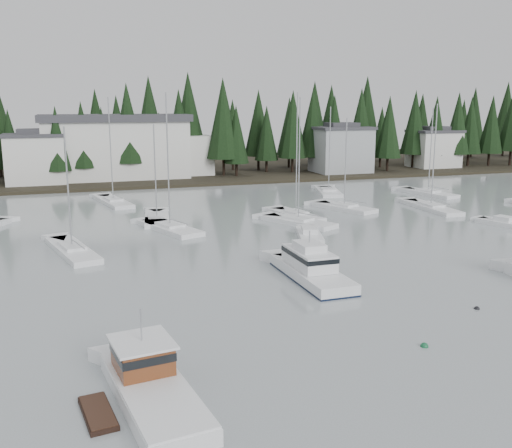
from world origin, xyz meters
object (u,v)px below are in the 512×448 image
Objects in this scene: cabin_cruiser_center at (311,270)px; sailboat_2 at (72,252)px; lobster_boat_brown at (149,389)px; house_east_a at (341,149)px; harbor_inn at (128,147)px; house_west at (35,158)px; sailboat_4 at (157,220)px; sailboat_12 at (296,216)px; sailboat_3 at (328,193)px; runabout_2 at (504,224)px; sailboat_6 at (431,209)px; sailboat_7 at (344,209)px; sailboat_5 at (428,194)px; house_east_b at (434,148)px; sailboat_13 at (170,229)px; sailboat_8 at (113,203)px; runabout_1 at (309,236)px; sailboat_11 at (298,223)px.

sailboat_2 is (-17.22, 13.85, -0.58)m from cabin_cruiser_center.
house_east_a is at bearing -39.88° from lobster_boat_brown.
harbor_inn reaches higher than lobster_boat_brown.
harbor_inn reaches higher than house_west.
sailboat_12 reaches higher than sailboat_4.
runabout_2 is at bearing -146.46° from sailboat_3.
sailboat_7 is (-10.55, 3.32, -0.01)m from sailboat_6.
house_east_b is at bearing -48.24° from sailboat_5.
runabout_2 is at bearing -94.68° from house_east_a.
sailboat_5 reaches higher than sailboat_7.
sailboat_5 reaches higher than sailboat_2.
house_west is at bearing -1.80° from lobster_boat_brown.
lobster_boat_brown is 41.05m from sailboat_4.
cabin_cruiser_center is 1.61× the size of runabout_2.
house_east_a is at bearing -65.11° from sailboat_13.
cabin_cruiser_center is at bearing -174.91° from sailboat_8.
sailboat_6 is (-6.75, -10.32, 0.00)m from sailboat_5.
sailboat_5 is 34.12m from runabout_1.
sailboat_8 is at bearing 104.47° from sailboat_3.
house_east_b is 63.18m from sailboat_11.
sailboat_6 is at bearing -37.99° from house_west.
sailboat_12 reaches higher than sailboat_7.
sailboat_11 is at bearing -122.17° from house_east_a.
sailboat_6 reaches higher than cabin_cruiser_center.
sailboat_6 is at bearing -106.42° from sailboat_13.
house_east_a is at bearing -77.06° from sailboat_8.
sailboat_8 reaches higher than sailboat_6.
harbor_inn is at bearing 8.64° from sailboat_12.
lobster_boat_brown is 0.62× the size of sailboat_12.
cabin_cruiser_center is 30.12m from sailboat_7.
lobster_boat_brown is 49.59m from runabout_2.
house_east_b is 56.30m from runabout_2.
house_east_b is 41.32m from sailboat_3.
sailboat_11 is at bearing 103.69° from sailboat_7.
sailboat_12 is at bearing 159.65° from sailboat_3.
sailboat_5 is (13.41, -5.79, -0.00)m from sailboat_3.
sailboat_8 is at bearing 24.17° from sailboat_4.
house_west is 0.65× the size of sailboat_13.
sailboat_6 is at bearing -92.77° from sailboat_2.
sailboat_11 reaches higher than house_east_a.
house_east_a is 0.80× the size of sailboat_5.
runabout_1 is at bearing -135.11° from house_east_b.
house_west is 0.32× the size of harbor_inn.
sailboat_5 is at bearing -37.54° from harbor_inn.
sailboat_4 is (-0.83, -37.39, -5.72)m from harbor_inn.
house_west is at bearing 54.75° from sailboat_6.
runabout_1 is at bearing 67.37° from runabout_2.
sailboat_5 is at bearing -89.97° from sailboat_11.
lobster_boat_brown is 66.84m from sailboat_5.
sailboat_13 reaches higher than runabout_2.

